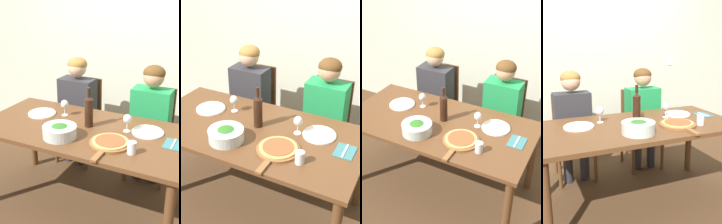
{
  "view_description": "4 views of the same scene",
  "coord_description": "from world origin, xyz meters",
  "views": [
    {
      "loc": [
        1.11,
        -2.12,
        1.88
      ],
      "look_at": [
        0.04,
        0.02,
        0.93
      ],
      "focal_mm": 50.0,
      "sensor_mm": 36.0,
      "label": 1
    },
    {
      "loc": [
        1.11,
        -1.82,
        2.12
      ],
      "look_at": [
        0.15,
        0.03,
        0.96
      ],
      "focal_mm": 50.0,
      "sensor_mm": 36.0,
      "label": 2
    },
    {
      "loc": [
        1.23,
        -2.12,
        2.4
      ],
      "look_at": [
        0.08,
        0.1,
        0.86
      ],
      "focal_mm": 50.0,
      "sensor_mm": 36.0,
      "label": 3
    },
    {
      "loc": [
        -0.91,
        -2.04,
        1.45
      ],
      "look_at": [
        -0.04,
        0.01,
        0.9
      ],
      "focal_mm": 42.0,
      "sensor_mm": 36.0,
      "label": 4
    }
  ],
  "objects": [
    {
      "name": "pizza_on_board",
      "position": [
        0.31,
        -0.18,
        0.8
      ],
      "size": [
        0.32,
        0.46,
        0.04
      ],
      "color": "brown",
      "rests_on": "dining_table"
    },
    {
      "name": "person_woman",
      "position": [
        -0.45,
        0.69,
        0.73
      ],
      "size": [
        0.47,
        0.51,
        1.21
      ],
      "color": "#28282D",
      "rests_on": "ground"
    },
    {
      "name": "chair_left",
      "position": [
        -0.45,
        0.81,
        0.5
      ],
      "size": [
        0.42,
        0.42,
        0.94
      ],
      "color": "brown",
      "rests_on": "ground"
    },
    {
      "name": "back_wall",
      "position": [
        0.0,
        1.33,
        1.35
      ],
      "size": [
        10.0,
        0.06,
        2.7
      ],
      "color": "beige",
      "rests_on": "ground"
    },
    {
      "name": "fork_on_napkin",
      "position": [
        0.75,
        0.04,
        0.78
      ],
      "size": [
        0.14,
        0.18,
        0.01
      ],
      "color": "#387075",
      "rests_on": "dining_table"
    },
    {
      "name": "dinner_plate_left",
      "position": [
        -0.5,
        0.11,
        0.79
      ],
      "size": [
        0.26,
        0.26,
        0.02
      ],
      "color": "silver",
      "rests_on": "dining_table"
    },
    {
      "name": "chair_right",
      "position": [
        0.38,
        0.81,
        0.5
      ],
      "size": [
        0.42,
        0.42,
        0.94
      ],
      "color": "brown",
      "rests_on": "ground"
    },
    {
      "name": "wine_bottle",
      "position": [
        0.02,
        0.06,
        0.92
      ],
      "size": [
        0.07,
        0.07,
        0.34
      ],
      "color": "black",
      "rests_on": "dining_table"
    },
    {
      "name": "wine_glass_left",
      "position": [
        -0.29,
        0.18,
        0.88
      ],
      "size": [
        0.07,
        0.07,
        0.15
      ],
      "color": "silver",
      "rests_on": "dining_table"
    },
    {
      "name": "person_man",
      "position": [
        0.38,
        0.69,
        0.73
      ],
      "size": [
        0.47,
        0.51,
        1.21
      ],
      "color": "#28282D",
      "rests_on": "ground"
    },
    {
      "name": "ground_plane",
      "position": [
        0.0,
        0.0,
        0.0
      ],
      "size": [
        40.0,
        40.0,
        0.0
      ],
      "primitive_type": "plane",
      "color": "#4C331E"
    },
    {
      "name": "broccoli_bowl",
      "position": [
        -0.09,
        -0.23,
        0.83
      ],
      "size": [
        0.27,
        0.27,
        0.1
      ],
      "color": "silver",
      "rests_on": "dining_table"
    },
    {
      "name": "dining_table",
      "position": [
        0.0,
        0.0,
        0.68
      ],
      "size": [
        1.8,
        0.9,
        0.78
      ],
      "color": "brown",
      "rests_on": "ground"
    },
    {
      "name": "dinner_plate_right",
      "position": [
        0.51,
        0.15,
        0.79
      ],
      "size": [
        0.26,
        0.26,
        0.02
      ],
      "color": "silver",
      "rests_on": "dining_table"
    },
    {
      "name": "wine_glass_right",
      "position": [
        0.35,
        0.1,
        0.88
      ],
      "size": [
        0.07,
        0.07,
        0.15
      ],
      "color": "silver",
      "rests_on": "dining_table"
    },
    {
      "name": "water_tumbler",
      "position": [
        0.5,
        -0.23,
        0.83
      ],
      "size": [
        0.07,
        0.07,
        0.09
      ],
      "color": "silver",
      "rests_on": "dining_table"
    }
  ]
}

